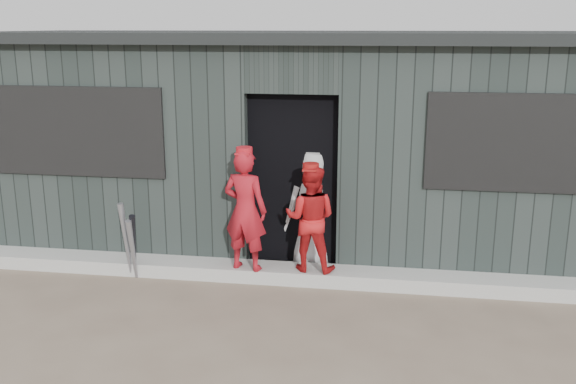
% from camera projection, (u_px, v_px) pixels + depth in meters
% --- Properties ---
extents(ground, '(80.00, 80.00, 0.00)m').
position_uv_depth(ground, '(254.00, 364.00, 5.25)').
color(ground, brown).
rests_on(ground, ground).
extents(curb, '(8.00, 0.36, 0.15)m').
position_uv_depth(curb, '(288.00, 274.00, 6.98)').
color(curb, '#9D9D98').
rests_on(curb, ground).
extents(bat_left, '(0.09, 0.24, 0.71)m').
position_uv_depth(bat_left, '(133.00, 250.00, 6.90)').
color(bat_left, gray).
rests_on(bat_left, ground).
extents(bat_mid, '(0.11, 0.19, 0.87)m').
position_uv_depth(bat_mid, '(126.00, 241.00, 6.94)').
color(bat_mid, gray).
rests_on(bat_mid, ground).
extents(bat_right, '(0.19, 0.32, 0.76)m').
position_uv_depth(bat_right, '(134.00, 245.00, 6.97)').
color(bat_right, black).
rests_on(bat_right, ground).
extents(player_red_left, '(0.53, 0.41, 1.31)m').
position_uv_depth(player_red_left, '(245.00, 210.00, 6.76)').
color(player_red_left, maroon).
rests_on(player_red_left, curb).
extents(player_red_right, '(0.59, 0.48, 1.14)m').
position_uv_depth(player_red_right, '(310.00, 218.00, 6.76)').
color(player_red_right, red).
rests_on(player_red_right, curb).
extents(player_grey_back, '(0.80, 0.71, 1.38)m').
position_uv_depth(player_grey_back, '(313.00, 209.00, 7.21)').
color(player_grey_back, '#ABABAB').
rests_on(player_grey_back, ground).
extents(dugout, '(8.30, 3.30, 2.62)m').
position_uv_depth(dugout, '(308.00, 138.00, 8.28)').
color(dugout, black).
rests_on(dugout, ground).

